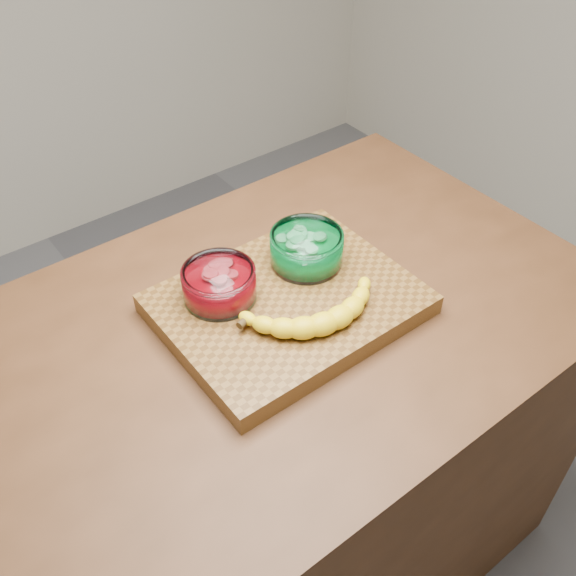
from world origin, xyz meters
TOP-DOWN VIEW (x-y plane):
  - ground at (0.00, 0.00)m, footprint 3.50×3.50m
  - counter at (0.00, 0.00)m, footprint 1.20×0.80m
  - cutting_board at (0.00, 0.00)m, footprint 0.45×0.35m
  - bowl_red at (-0.10, 0.07)m, footprint 0.13×0.13m
  - bowl_green at (0.09, 0.06)m, footprint 0.14×0.14m
  - banana at (0.01, -0.07)m, footprint 0.28×0.16m

SIDE VIEW (x-z plane):
  - ground at x=0.00m, z-range 0.00..0.00m
  - counter at x=0.00m, z-range 0.00..0.90m
  - cutting_board at x=0.00m, z-range 0.90..0.94m
  - banana at x=0.01m, z-range 0.94..0.98m
  - bowl_red at x=-0.10m, z-range 0.94..1.00m
  - bowl_green at x=0.09m, z-range 0.94..1.01m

